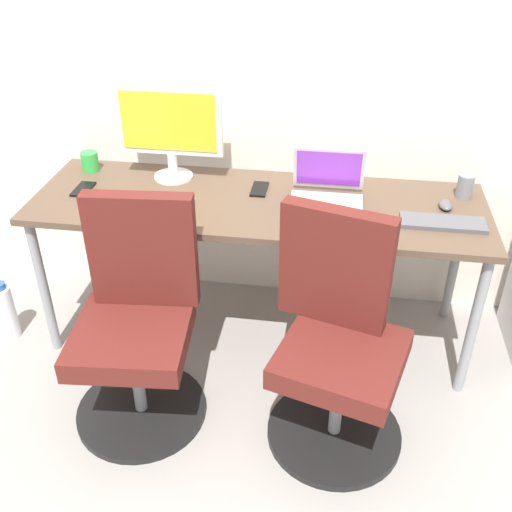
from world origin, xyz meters
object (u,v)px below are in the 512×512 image
at_px(office_chair_right, 337,346).
at_px(open_laptop, 327,190).
at_px(water_bottle_on_floor, 6,311).
at_px(desktop_monitor, 169,127).
at_px(coffee_mug, 90,161).
at_px(office_chair_left, 138,326).

distance_m(office_chair_right, open_laptop, 0.70).
relative_size(water_bottle_on_floor, desktop_monitor, 0.65).
distance_m(water_bottle_on_floor, desktop_monitor, 1.20).
distance_m(desktop_monitor, coffee_mug, 0.46).
distance_m(desktop_monitor, open_laptop, 0.76).
distance_m(open_laptop, coffee_mug, 1.15).
xyz_separation_m(office_chair_left, open_laptop, (0.69, 0.59, 0.36)).
bearing_deg(water_bottle_on_floor, open_laptop, 9.74).
xyz_separation_m(open_laptop, coffee_mug, (-1.13, 0.16, -0.01)).
bearing_deg(open_laptop, office_chair_left, -139.70).
bearing_deg(coffee_mug, desktop_monitor, -2.89).
xyz_separation_m(desktop_monitor, coffee_mug, (-0.41, 0.02, -0.20)).
bearing_deg(office_chair_right, office_chair_left, 179.84).
bearing_deg(open_laptop, water_bottle_on_floor, -170.26).
relative_size(office_chair_right, coffee_mug, 10.22).
bearing_deg(desktop_monitor, water_bottle_on_floor, -152.99).
bearing_deg(water_bottle_on_floor, desktop_monitor, 27.01).
bearing_deg(open_laptop, coffee_mug, 172.06).
relative_size(office_chair_left, coffee_mug, 10.22).
xyz_separation_m(office_chair_left, desktop_monitor, (-0.03, 0.73, 0.55)).
relative_size(open_laptop, coffee_mug, 3.37).
distance_m(water_bottle_on_floor, open_laptop, 1.64).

